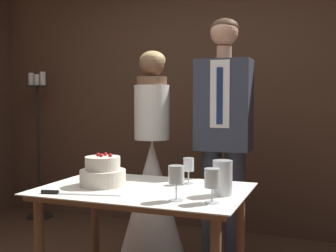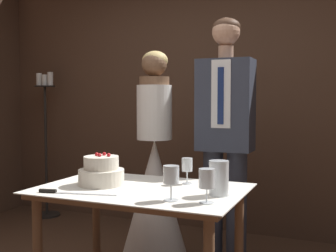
{
  "view_description": "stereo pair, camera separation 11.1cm",
  "coord_description": "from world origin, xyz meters",
  "px_view_note": "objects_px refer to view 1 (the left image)",
  "views": [
    {
      "loc": [
        1.13,
        -2.04,
        1.27
      ],
      "look_at": [
        0.12,
        0.63,
        1.1
      ],
      "focal_mm": 45.0,
      "sensor_mm": 36.0,
      "label": 1
    },
    {
      "loc": [
        1.23,
        -2.0,
        1.27
      ],
      "look_at": [
        0.12,
        0.63,
        1.1
      ],
      "focal_mm": 45.0,
      "sensor_mm": 36.0,
      "label": 2
    }
  ],
  "objects_px": {
    "wine_glass_middle": "(176,176)",
    "wine_glass_far": "(212,179)",
    "candle_stand": "(38,143)",
    "wine_glass_near": "(189,166)",
    "hurricane_candle": "(223,178)",
    "bride": "(152,183)",
    "tiered_cake": "(103,173)",
    "cake_table": "(144,204)",
    "cake_knife": "(65,193)",
    "groom": "(224,131)"
  },
  "relations": [
    {
      "from": "wine_glass_middle",
      "to": "wine_glass_far",
      "type": "height_order",
      "value": "wine_glass_middle"
    },
    {
      "from": "candle_stand",
      "to": "wine_glass_near",
      "type": "bearing_deg",
      "value": -30.63
    },
    {
      "from": "wine_glass_middle",
      "to": "candle_stand",
      "type": "xyz_separation_m",
      "value": [
        -2.19,
        1.69,
        -0.07
      ]
    },
    {
      "from": "wine_glass_near",
      "to": "wine_glass_far",
      "type": "distance_m",
      "value": 0.5
    },
    {
      "from": "wine_glass_near",
      "to": "hurricane_candle",
      "type": "height_order",
      "value": "hurricane_candle"
    },
    {
      "from": "wine_glass_middle",
      "to": "bride",
      "type": "xyz_separation_m",
      "value": [
        -0.57,
        1.03,
        -0.27
      ]
    },
    {
      "from": "tiered_cake",
      "to": "candle_stand",
      "type": "bearing_deg",
      "value": 137.72
    },
    {
      "from": "cake_table",
      "to": "candle_stand",
      "type": "xyz_separation_m",
      "value": [
        -1.91,
        1.47,
        0.15
      ]
    },
    {
      "from": "cake_table",
      "to": "wine_glass_near",
      "type": "relative_size",
      "value": 7.47
    },
    {
      "from": "cake_table",
      "to": "hurricane_candle",
      "type": "distance_m",
      "value": 0.51
    },
    {
      "from": "cake_table",
      "to": "wine_glass_near",
      "type": "xyz_separation_m",
      "value": [
        0.21,
        0.22,
        0.21
      ]
    },
    {
      "from": "cake_knife",
      "to": "wine_glass_middle",
      "type": "xyz_separation_m",
      "value": [
        0.62,
        0.08,
        0.12
      ]
    },
    {
      "from": "cake_table",
      "to": "candle_stand",
      "type": "distance_m",
      "value": 2.41
    },
    {
      "from": "bride",
      "to": "candle_stand",
      "type": "bearing_deg",
      "value": 157.65
    },
    {
      "from": "wine_glass_near",
      "to": "groom",
      "type": "distance_m",
      "value": 0.62
    },
    {
      "from": "wine_glass_far",
      "to": "groom",
      "type": "distance_m",
      "value": 1.04
    },
    {
      "from": "cake_table",
      "to": "groom",
      "type": "relative_size",
      "value": 0.65
    },
    {
      "from": "wine_glass_near",
      "to": "wine_glass_far",
      "type": "relative_size",
      "value": 0.93
    },
    {
      "from": "bride",
      "to": "wine_glass_far",
      "type": "bearing_deg",
      "value": -53.07
    },
    {
      "from": "bride",
      "to": "groom",
      "type": "relative_size",
      "value": 0.89
    },
    {
      "from": "bride",
      "to": "candle_stand",
      "type": "distance_m",
      "value": 1.76
    },
    {
      "from": "candle_stand",
      "to": "groom",
      "type": "bearing_deg",
      "value": -16.86
    },
    {
      "from": "cake_table",
      "to": "groom",
      "type": "xyz_separation_m",
      "value": [
        0.29,
        0.81,
        0.39
      ]
    },
    {
      "from": "tiered_cake",
      "to": "cake_knife",
      "type": "distance_m",
      "value": 0.31
    },
    {
      "from": "cake_table",
      "to": "wine_glass_middle",
      "type": "height_order",
      "value": "wine_glass_middle"
    },
    {
      "from": "wine_glass_far",
      "to": "groom",
      "type": "bearing_deg",
      "value": 100.12
    },
    {
      "from": "tiered_cake",
      "to": "hurricane_candle",
      "type": "relative_size",
      "value": 1.46
    },
    {
      "from": "cake_knife",
      "to": "hurricane_candle",
      "type": "relative_size",
      "value": 2.34
    },
    {
      "from": "wine_glass_far",
      "to": "bride",
      "type": "xyz_separation_m",
      "value": [
        -0.76,
        1.01,
        -0.26
      ]
    },
    {
      "from": "bride",
      "to": "groom",
      "type": "height_order",
      "value": "groom"
    },
    {
      "from": "cake_knife",
      "to": "hurricane_candle",
      "type": "bearing_deg",
      "value": 6.91
    },
    {
      "from": "cake_knife",
      "to": "bride",
      "type": "height_order",
      "value": "bride"
    },
    {
      "from": "wine_glass_far",
      "to": "hurricane_candle",
      "type": "bearing_deg",
      "value": 87.41
    },
    {
      "from": "cake_knife",
      "to": "wine_glass_middle",
      "type": "distance_m",
      "value": 0.64
    },
    {
      "from": "wine_glass_far",
      "to": "groom",
      "type": "xyz_separation_m",
      "value": [
        -0.18,
        1.01,
        0.17
      ]
    },
    {
      "from": "wine_glass_near",
      "to": "bride",
      "type": "height_order",
      "value": "bride"
    },
    {
      "from": "bride",
      "to": "wine_glass_middle",
      "type": "bearing_deg",
      "value": -60.93
    },
    {
      "from": "wine_glass_near",
      "to": "cake_table",
      "type": "bearing_deg",
      "value": -132.71
    },
    {
      "from": "hurricane_candle",
      "to": "bride",
      "type": "bearing_deg",
      "value": 133.15
    },
    {
      "from": "tiered_cake",
      "to": "wine_glass_middle",
      "type": "height_order",
      "value": "tiered_cake"
    },
    {
      "from": "bride",
      "to": "cake_table",
      "type": "bearing_deg",
      "value": -70.33
    },
    {
      "from": "hurricane_candle",
      "to": "wine_glass_near",
      "type": "bearing_deg",
      "value": 139.42
    },
    {
      "from": "cake_table",
      "to": "candle_stand",
      "type": "relative_size",
      "value": 0.77
    },
    {
      "from": "tiered_cake",
      "to": "cake_knife",
      "type": "height_order",
      "value": "tiered_cake"
    },
    {
      "from": "bride",
      "to": "cake_knife",
      "type": "bearing_deg",
      "value": -92.66
    },
    {
      "from": "tiered_cake",
      "to": "wine_glass_near",
      "type": "relative_size",
      "value": 1.72
    },
    {
      "from": "wine_glass_near",
      "to": "bride",
      "type": "bearing_deg",
      "value": 130.23
    },
    {
      "from": "wine_glass_near",
      "to": "cake_knife",
      "type": "bearing_deg",
      "value": -136.09
    },
    {
      "from": "hurricane_candle",
      "to": "candle_stand",
      "type": "height_order",
      "value": "candle_stand"
    },
    {
      "from": "wine_glass_far",
      "to": "cake_table",
      "type": "bearing_deg",
      "value": 156.92
    }
  ]
}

